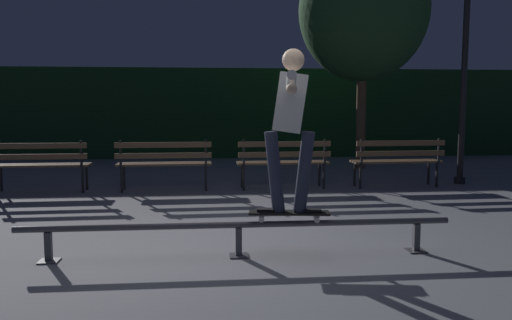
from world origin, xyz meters
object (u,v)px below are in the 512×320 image
(park_bench_rightmost, at_px, (398,157))
(park_bench_leftmost, at_px, (39,161))
(skateboard, at_px, (289,213))
(skateboarder, at_px, (290,116))
(tree_far_right, at_px, (363,10))
(lamp_post_right, at_px, (465,49))
(park_bench_right_center, at_px, (284,159))
(grind_rail, at_px, (239,229))
(park_bench_left_center, at_px, (164,160))

(park_bench_rightmost, bearing_deg, park_bench_leftmost, 180.00)
(skateboard, distance_m, skateboarder, 0.94)
(tree_far_right, xyz_separation_m, lamp_post_right, (1.16, -2.45, -1.11))
(skateboarder, distance_m, tree_far_right, 7.53)
(lamp_post_right, bearing_deg, skateboard, -132.97)
(park_bench_right_center, height_order, lamp_post_right, lamp_post_right)
(park_bench_right_center, distance_m, park_bench_rightmost, 2.05)
(park_bench_right_center, relative_size, park_bench_rightmost, 1.00)
(skateboarder, distance_m, park_bench_leftmost, 5.34)
(skateboard, bearing_deg, skateboarder, -7.98)
(lamp_post_right, bearing_deg, tree_far_right, 115.42)
(tree_far_right, bearing_deg, park_bench_right_center, -128.79)
(skateboarder, xyz_separation_m, park_bench_right_center, (0.53, 3.89, -0.81))
(grind_rail, height_order, tree_far_right, tree_far_right)
(skateboarder, height_order, lamp_post_right, lamp_post_right)
(skateboarder, height_order, tree_far_right, tree_far_right)
(park_bench_leftmost, xyz_separation_m, park_bench_rightmost, (6.15, 0.00, 0.00))
(skateboard, bearing_deg, grind_rail, 180.00)
(park_bench_leftmost, bearing_deg, tree_far_right, 23.59)
(park_bench_left_center, bearing_deg, park_bench_rightmost, 0.00)
(park_bench_leftmost, distance_m, park_bench_right_center, 4.10)
(grind_rail, distance_m, lamp_post_right, 6.47)
(tree_far_right, bearing_deg, park_bench_left_center, -147.12)
(skateboarder, bearing_deg, tree_far_right, 67.55)
(park_bench_right_center, bearing_deg, park_bench_rightmost, 0.00)
(skateboarder, distance_m, lamp_post_right, 5.85)
(lamp_post_right, bearing_deg, grind_rail, -136.35)
(grind_rail, relative_size, park_bench_right_center, 2.60)
(grind_rail, bearing_deg, skateboarder, -0.05)
(grind_rail, xyz_separation_m, park_bench_right_center, (1.02, 3.89, 0.27))
(skateboard, xyz_separation_m, park_bench_left_center, (-1.52, 3.89, 0.12))
(park_bench_right_center, distance_m, lamp_post_right, 3.91)
(skateboarder, bearing_deg, skateboard, 172.02)
(skateboarder, height_order, park_bench_left_center, skateboarder)
(park_bench_leftmost, bearing_deg, grind_rail, -51.62)
(skateboard, distance_m, lamp_post_right, 6.10)
(skateboard, bearing_deg, lamp_post_right, 47.03)
(lamp_post_right, bearing_deg, park_bench_left_center, -176.71)
(grind_rail, distance_m, skateboard, 0.51)
(grind_rail, distance_m, park_bench_left_center, 4.03)
(park_bench_left_center, relative_size, park_bench_rightmost, 1.00)
(park_bench_leftmost, distance_m, lamp_post_right, 7.74)
(park_bench_right_center, height_order, tree_far_right, tree_far_right)
(park_bench_left_center, bearing_deg, park_bench_right_center, 0.00)
(skateboarder, bearing_deg, park_bench_rightmost, 56.44)
(grind_rail, distance_m, park_bench_rightmost, 4.96)
(skateboard, xyz_separation_m, lamp_post_right, (3.91, 4.20, 2.07))
(skateboard, xyz_separation_m, park_bench_leftmost, (-3.57, 3.89, 0.12))
(tree_far_right, bearing_deg, park_bench_rightmost, -93.47)
(park_bench_left_center, xyz_separation_m, park_bench_right_center, (2.05, 0.00, 0.00))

